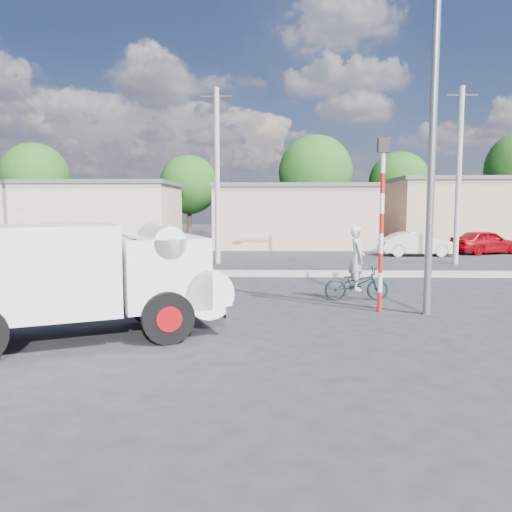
{
  "coord_description": "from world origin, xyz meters",
  "views": [
    {
      "loc": [
        0.36,
        -11.09,
        2.71
      ],
      "look_at": [
        0.02,
        2.67,
        1.3
      ],
      "focal_mm": 35.0,
      "sensor_mm": 36.0,
      "label": 1
    }
  ],
  "objects_px": {
    "bicycle": "(356,284)",
    "cyclist": "(357,269)",
    "truck": "(84,276)",
    "traffic_pole": "(382,210)",
    "car_red": "(485,242)",
    "streetlight": "(427,110)",
    "car_cream": "(416,244)"
  },
  "relations": [
    {
      "from": "truck",
      "to": "bicycle",
      "type": "relative_size",
      "value": 3.28
    },
    {
      "from": "car_red",
      "to": "bicycle",
      "type": "bearing_deg",
      "value": 127.8
    },
    {
      "from": "car_red",
      "to": "traffic_pole",
      "type": "relative_size",
      "value": 0.9
    },
    {
      "from": "car_red",
      "to": "car_cream",
      "type": "bearing_deg",
      "value": 88.22
    },
    {
      "from": "truck",
      "to": "car_red",
      "type": "height_order",
      "value": "truck"
    },
    {
      "from": "bicycle",
      "to": "car_red",
      "type": "distance_m",
      "value": 16.87
    },
    {
      "from": "car_cream",
      "to": "traffic_pole",
      "type": "distance_m",
      "value": 15.23
    },
    {
      "from": "truck",
      "to": "traffic_pole",
      "type": "xyz_separation_m",
      "value": [
        6.54,
        2.77,
        1.31
      ]
    },
    {
      "from": "streetlight",
      "to": "cyclist",
      "type": "bearing_deg",
      "value": 124.88
    },
    {
      "from": "bicycle",
      "to": "truck",
      "type": "bearing_deg",
      "value": 121.75
    },
    {
      "from": "traffic_pole",
      "to": "streetlight",
      "type": "distance_m",
      "value": 2.56
    },
    {
      "from": "truck",
      "to": "car_cream",
      "type": "relative_size",
      "value": 1.53
    },
    {
      "from": "cyclist",
      "to": "bicycle",
      "type": "bearing_deg",
      "value": -0.0
    },
    {
      "from": "car_red",
      "to": "cyclist",
      "type": "bearing_deg",
      "value": 127.8
    },
    {
      "from": "bicycle",
      "to": "car_cream",
      "type": "distance_m",
      "value": 13.81
    },
    {
      "from": "bicycle",
      "to": "streetlight",
      "type": "distance_m",
      "value": 5.0
    },
    {
      "from": "cyclist",
      "to": "car_cream",
      "type": "bearing_deg",
      "value": -26.0
    },
    {
      "from": "car_cream",
      "to": "truck",
      "type": "bearing_deg",
      "value": 142.93
    },
    {
      "from": "bicycle",
      "to": "traffic_pole",
      "type": "relative_size",
      "value": 0.42
    },
    {
      "from": "cyclist",
      "to": "truck",
      "type": "bearing_deg",
      "value": 121.75
    },
    {
      "from": "bicycle",
      "to": "cyclist",
      "type": "height_order",
      "value": "cyclist"
    },
    {
      "from": "cyclist",
      "to": "streetlight",
      "type": "xyz_separation_m",
      "value": [
        1.27,
        -1.81,
        4.05
      ]
    },
    {
      "from": "bicycle",
      "to": "car_red",
      "type": "relative_size",
      "value": 0.46
    },
    {
      "from": "cyclist",
      "to": "streetlight",
      "type": "distance_m",
      "value": 4.62
    },
    {
      "from": "bicycle",
      "to": "car_cream",
      "type": "bearing_deg",
      "value": -26.0
    },
    {
      "from": "car_red",
      "to": "traffic_pole",
      "type": "bearing_deg",
      "value": 131.41
    },
    {
      "from": "cyclist",
      "to": "streetlight",
      "type": "bearing_deg",
      "value": -148.0
    },
    {
      "from": "bicycle",
      "to": "traffic_pole",
      "type": "xyz_separation_m",
      "value": [
        0.33,
        -1.51,
        2.12
      ]
    },
    {
      "from": "cyclist",
      "to": "traffic_pole",
      "type": "height_order",
      "value": "traffic_pole"
    },
    {
      "from": "truck",
      "to": "cyclist",
      "type": "distance_m",
      "value": 7.55
    },
    {
      "from": "car_cream",
      "to": "streetlight",
      "type": "distance_m",
      "value": 15.71
    },
    {
      "from": "traffic_pole",
      "to": "truck",
      "type": "bearing_deg",
      "value": -157.01
    }
  ]
}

